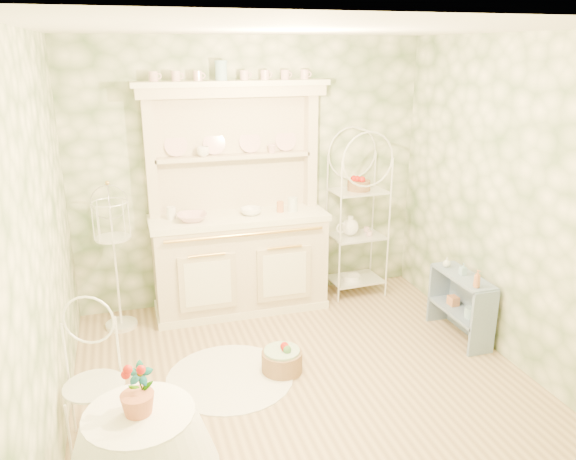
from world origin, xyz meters
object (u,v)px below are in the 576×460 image
object	(u,v)px
cafe_chair	(95,390)
floor_basket	(282,358)
side_shelf	(460,307)
birdcage_stand	(115,260)
kitchen_dresser	(238,202)
bakers_rack	(357,218)

from	to	relation	value
cafe_chair	floor_basket	world-z (taller)	cafe_chair
side_shelf	cafe_chair	xyz separation A→B (m)	(-3.19, -0.61, 0.12)
cafe_chair	birdcage_stand	xyz separation A→B (m)	(0.17, 1.72, 0.27)
floor_basket	side_shelf	bearing A→B (deg)	3.44
cafe_chair	kitchen_dresser	bearing A→B (deg)	70.47
bakers_rack	birdcage_stand	world-z (taller)	bakers_rack
side_shelf	floor_basket	world-z (taller)	side_shelf
side_shelf	floor_basket	xyz separation A→B (m)	(-1.75, -0.11, -0.18)
kitchen_dresser	side_shelf	xyz separation A→B (m)	(1.82, -1.18, -0.85)
birdcage_stand	floor_basket	bearing A→B (deg)	-43.68
cafe_chair	birdcage_stand	bearing A→B (deg)	102.41
kitchen_dresser	cafe_chair	bearing A→B (deg)	-127.58
bakers_rack	side_shelf	world-z (taller)	bakers_rack
side_shelf	floor_basket	distance (m)	1.76
kitchen_dresser	cafe_chair	distance (m)	2.37
kitchen_dresser	side_shelf	size ratio (longest dim) A/B	3.28
kitchen_dresser	birdcage_stand	xyz separation A→B (m)	(-1.20, -0.07, -0.46)
side_shelf	kitchen_dresser	bearing A→B (deg)	151.25
floor_basket	cafe_chair	bearing A→B (deg)	-160.81
side_shelf	cafe_chair	size ratio (longest dim) A/B	0.83
side_shelf	floor_basket	size ratio (longest dim) A/B	1.86
kitchen_dresser	bakers_rack	bearing A→B (deg)	1.59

